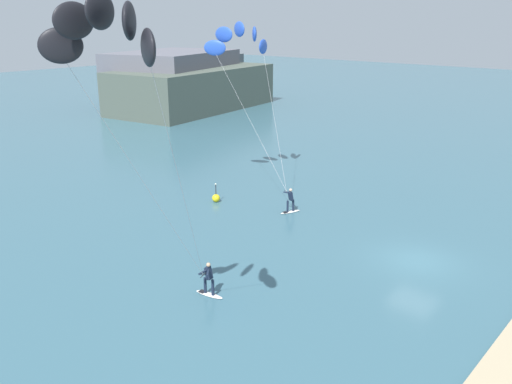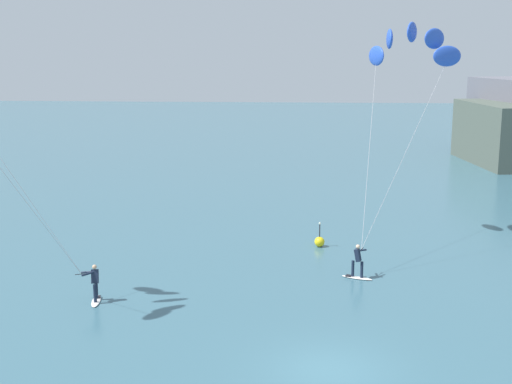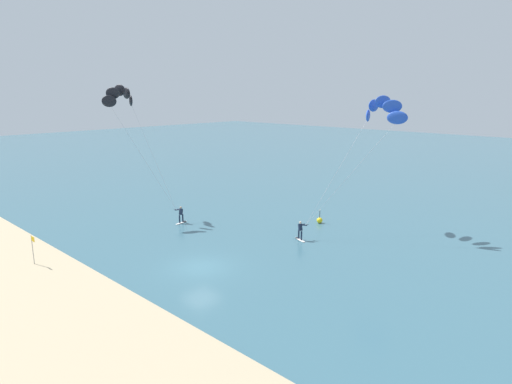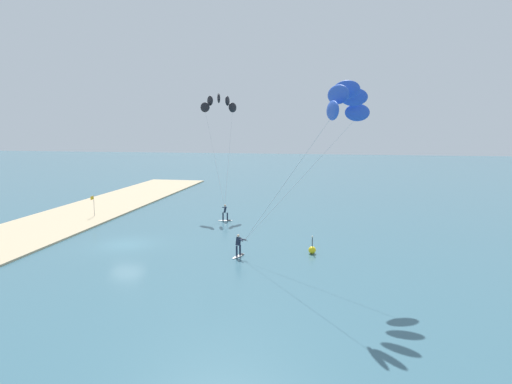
# 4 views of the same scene
# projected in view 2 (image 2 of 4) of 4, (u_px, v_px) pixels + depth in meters

# --- Properties ---
(ground_plane) EXTENTS (240.00, 240.00, 0.00)m
(ground_plane) POSITION_uv_depth(u_px,v_px,m) (330.00, 370.00, 23.59)
(ground_plane) COLOR #386070
(kitesurfer_nearshore) EXTENTS (6.57, 9.40, 12.18)m
(kitesurfer_nearshore) POSITION_uv_depth(u_px,v_px,m) (409.00, 52.00, 37.50)
(kitesurfer_nearshore) COLOR white
(kitesurfer_nearshore) RESTS_ON ground
(marker_buoy) EXTENTS (0.56, 0.56, 1.38)m
(marker_buoy) POSITION_uv_depth(u_px,v_px,m) (319.00, 241.00, 38.23)
(marker_buoy) COLOR yellow
(marker_buoy) RESTS_ON ground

